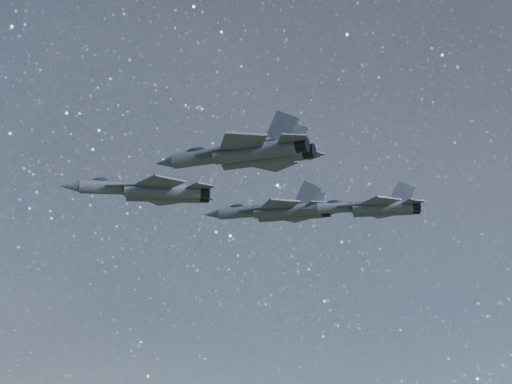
# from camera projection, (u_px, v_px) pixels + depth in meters

# --- Properties ---
(jet_lead) EXTENTS (19.43, 13.32, 4.88)m
(jet_lead) POSITION_uv_depth(u_px,v_px,m) (151.00, 190.00, 88.30)
(jet_lead) COLOR #363943
(jet_left) EXTENTS (19.36, 13.36, 4.86)m
(jet_left) POSITION_uv_depth(u_px,v_px,m) (278.00, 211.00, 99.89)
(jet_left) COLOR #363943
(jet_right) EXTENTS (17.90, 12.08, 4.51)m
(jet_right) POSITION_uv_depth(u_px,v_px,m) (246.00, 154.00, 70.05)
(jet_right) COLOR #363943
(jet_slot) EXTENTS (15.74, 11.12, 3.99)m
(jet_slot) POSITION_uv_depth(u_px,v_px,m) (373.00, 208.00, 90.99)
(jet_slot) COLOR #363943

